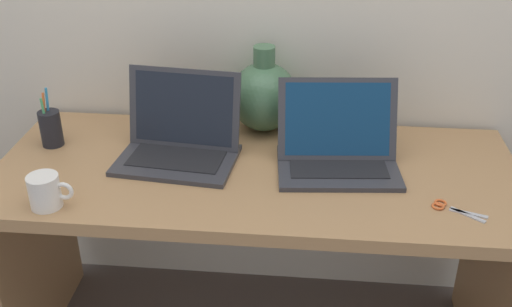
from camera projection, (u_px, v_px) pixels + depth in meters
desk at (256, 208)px, 1.90m from camera, size 1.59×0.67×0.71m
laptop_left at (180, 135)px, 1.87m from camera, size 0.38×0.29×0.26m
laptop_right at (338, 145)px, 1.83m from camera, size 0.38×0.29×0.25m
green_vase at (264, 96)px, 2.02m from camera, size 0.22×0.22×0.29m
coffee_mug at (45, 191)px, 1.63m from camera, size 0.12×0.09×0.09m
pen_cup at (51, 128)px, 1.94m from camera, size 0.07×0.07×0.19m
scissors at (449, 208)px, 1.64m from camera, size 0.14×0.10×0.01m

